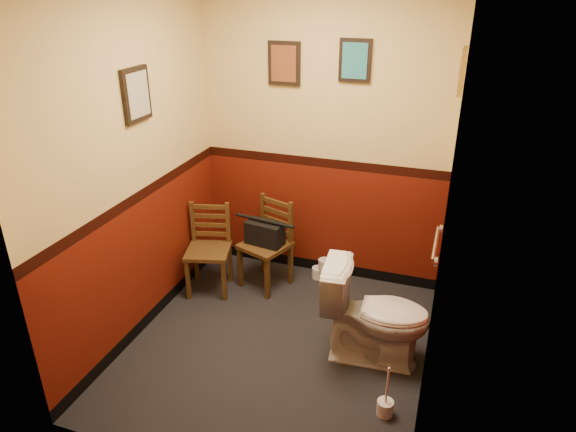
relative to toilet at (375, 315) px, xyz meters
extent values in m
cube|color=black|center=(-0.72, -0.10, -0.38)|extent=(2.20, 2.40, 0.00)
cube|color=#561409|center=(-0.72, 1.10, 0.97)|extent=(2.20, 0.00, 2.70)
cube|color=#561409|center=(-0.72, -1.30, 0.97)|extent=(2.20, 0.00, 2.70)
cube|color=#561409|center=(-1.82, -0.10, 0.97)|extent=(0.00, 2.40, 2.70)
cube|color=#561409|center=(0.38, -0.10, 0.97)|extent=(0.00, 2.40, 2.70)
cylinder|color=silver|center=(0.35, 0.15, 0.57)|extent=(0.03, 0.50, 0.03)
cylinder|color=silver|center=(0.37, -0.10, 0.57)|extent=(0.02, 0.06, 0.06)
cylinder|color=silver|center=(0.37, 0.40, 0.57)|extent=(0.02, 0.06, 0.06)
cube|color=black|center=(-1.07, 1.08, 1.57)|extent=(0.28, 0.03, 0.36)
cube|color=brown|center=(-1.07, 1.06, 1.57)|extent=(0.22, 0.01, 0.30)
cube|color=black|center=(-0.47, 1.08, 1.62)|extent=(0.26, 0.03, 0.34)
cube|color=teal|center=(-0.47, 1.06, 1.62)|extent=(0.20, 0.01, 0.28)
cube|color=black|center=(-1.80, 0.00, 1.47)|extent=(0.03, 0.30, 0.38)
cube|color=#ACA687|center=(-1.79, 0.00, 1.47)|extent=(0.01, 0.24, 0.31)
cube|color=olive|center=(0.36, 0.50, 1.67)|extent=(0.03, 0.34, 0.28)
cube|color=#ACA687|center=(0.35, 0.50, 1.67)|extent=(0.01, 0.28, 0.22)
imported|color=white|center=(0.00, 0.00, 0.00)|extent=(0.81, 0.50, 0.77)
cylinder|color=silver|center=(0.18, -0.53, -0.33)|extent=(0.11, 0.11, 0.11)
cylinder|color=silver|center=(0.18, -0.53, -0.15)|extent=(0.01, 0.01, 0.31)
cube|color=#523718|center=(-1.57, 0.45, 0.02)|extent=(0.46, 0.46, 0.04)
cube|color=#523718|center=(-1.68, 0.25, -0.18)|extent=(0.04, 0.04, 0.40)
cube|color=#523718|center=(-1.77, 0.56, -0.18)|extent=(0.04, 0.04, 0.40)
cube|color=#523718|center=(-1.37, 0.34, -0.18)|extent=(0.04, 0.04, 0.40)
cube|color=#523718|center=(-1.46, 0.65, -0.18)|extent=(0.04, 0.04, 0.40)
cube|color=#523718|center=(-1.77, 0.57, 0.22)|extent=(0.04, 0.04, 0.40)
cube|color=#523718|center=(-1.46, 0.65, 0.22)|extent=(0.04, 0.04, 0.40)
cube|color=#523718|center=(-1.61, 0.61, 0.11)|extent=(0.30, 0.10, 0.04)
cube|color=#523718|center=(-1.61, 0.61, 0.19)|extent=(0.30, 0.10, 0.04)
cube|color=#523718|center=(-1.61, 0.61, 0.28)|extent=(0.30, 0.10, 0.04)
cube|color=#523718|center=(-1.61, 0.61, 0.37)|extent=(0.30, 0.10, 0.04)
cube|color=#523718|center=(-1.12, 0.69, 0.03)|extent=(0.49, 0.49, 0.04)
cube|color=#523718|center=(-1.33, 0.59, -0.18)|extent=(0.05, 0.05, 0.41)
cube|color=#523718|center=(-1.22, 0.90, -0.18)|extent=(0.05, 0.05, 0.41)
cube|color=#523718|center=(-1.03, 0.48, -0.18)|extent=(0.05, 0.05, 0.41)
cube|color=#523718|center=(-0.91, 0.79, -0.18)|extent=(0.05, 0.05, 0.41)
cube|color=#523718|center=(-1.22, 0.91, 0.23)|extent=(0.05, 0.04, 0.41)
cube|color=#523718|center=(-0.91, 0.79, 0.23)|extent=(0.05, 0.04, 0.41)
cube|color=#523718|center=(-1.07, 0.85, 0.12)|extent=(0.30, 0.13, 0.04)
cube|color=#523718|center=(-1.07, 0.85, 0.21)|extent=(0.30, 0.13, 0.04)
cube|color=#523718|center=(-1.07, 0.85, 0.30)|extent=(0.30, 0.13, 0.04)
cube|color=#523718|center=(-1.07, 0.85, 0.39)|extent=(0.30, 0.13, 0.04)
cube|color=black|center=(-1.12, 0.69, 0.15)|extent=(0.36, 0.22, 0.21)
cylinder|color=black|center=(-1.12, 0.69, 0.27)|extent=(0.29, 0.07, 0.03)
cylinder|color=silver|center=(-0.70, 0.97, -0.33)|extent=(0.12, 0.12, 0.11)
cylinder|color=silver|center=(-0.57, 0.97, -0.33)|extent=(0.12, 0.12, 0.11)
cylinder|color=silver|center=(-0.63, 0.95, -0.22)|extent=(0.12, 0.12, 0.11)
camera|label=1|loc=(0.39, -3.11, 2.21)|focal=32.00mm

